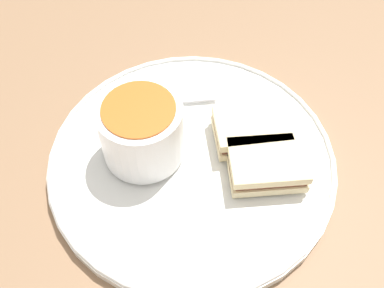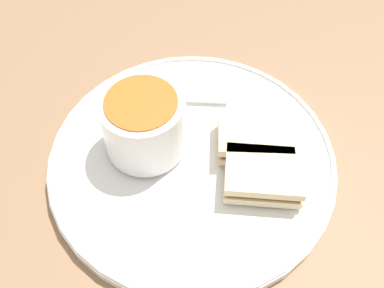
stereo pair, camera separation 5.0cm
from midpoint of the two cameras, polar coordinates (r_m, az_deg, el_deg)
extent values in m
plane|color=#8E6B4C|center=(0.54, -2.68, -2.73)|extent=(2.40, 2.40, 0.00)
cylinder|color=white|center=(0.53, -2.71, -2.30)|extent=(0.34, 0.34, 0.01)
torus|color=white|center=(0.52, -2.75, -1.76)|extent=(0.33, 0.33, 0.01)
cylinder|color=white|center=(0.53, -8.80, -0.81)|extent=(0.05, 0.05, 0.01)
cylinder|color=white|center=(0.50, -9.28, 1.43)|extent=(0.09, 0.09, 0.07)
cylinder|color=orange|center=(0.47, -9.85, 4.07)|extent=(0.08, 0.08, 0.01)
cube|color=silver|center=(0.57, -3.64, 5.35)|extent=(0.02, 0.09, 0.00)
ellipsoid|color=silver|center=(0.57, -9.11, 5.05)|extent=(0.03, 0.04, 0.01)
cube|color=beige|center=(0.51, 6.58, -3.39)|extent=(0.07, 0.09, 0.01)
cube|color=brown|center=(0.50, 6.67, -2.84)|extent=(0.07, 0.08, 0.01)
cube|color=beige|center=(0.49, 6.77, -2.28)|extent=(0.07, 0.09, 0.01)
cube|color=beige|center=(0.53, 4.71, 1.09)|extent=(0.07, 0.09, 0.01)
cube|color=brown|center=(0.53, 4.77, 1.67)|extent=(0.07, 0.09, 0.01)
cube|color=beige|center=(0.52, 4.84, 2.26)|extent=(0.07, 0.09, 0.01)
camera|label=1|loc=(0.03, -92.87, -3.95)|focal=42.00mm
camera|label=2|loc=(0.03, 87.13, 3.95)|focal=42.00mm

